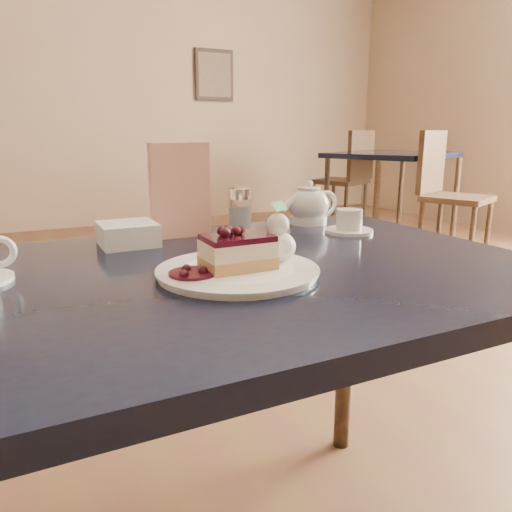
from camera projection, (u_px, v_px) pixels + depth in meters
name	position (u px, v px, depth m)	size (l,w,h in m)	color
main_table	(227.00, 308.00, 0.94)	(1.21, 0.81, 0.75)	black
dessert_plate	(238.00, 272.00, 0.87)	(0.28, 0.28, 0.01)	white
cheesecake_slice	(238.00, 252.00, 0.86)	(0.12, 0.09, 0.06)	tan
whipped_cream	(278.00, 246.00, 0.91)	(0.07, 0.07, 0.06)	white
berry_sauce	(193.00, 273.00, 0.83)	(0.08, 0.08, 0.01)	#3A0A19
tea_set	(316.00, 209.00, 1.32)	(0.19, 0.26, 0.11)	white
menu_card	(180.00, 191.00, 1.16)	(0.14, 0.03, 0.22)	#F8E7CF
sugar_shaker	(240.00, 210.00, 1.23)	(0.06, 0.06, 0.11)	white
napkin_stack	(128.00, 234.00, 1.10)	(0.12, 0.12, 0.05)	white
bg_table_far_right	(387.00, 233.00, 4.61)	(1.32, 1.96, 1.30)	black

